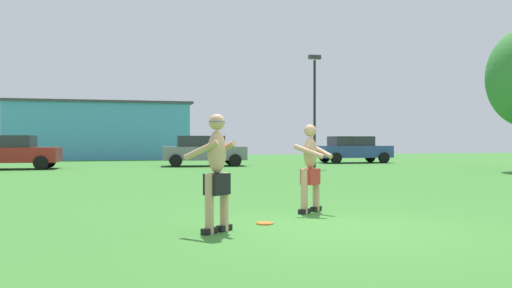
% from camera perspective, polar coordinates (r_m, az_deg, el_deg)
% --- Properties ---
extents(ground_plane, '(80.00, 80.00, 0.00)m').
position_cam_1_polar(ground_plane, '(8.31, 8.81, -9.01)').
color(ground_plane, '#38752D').
extents(player_near, '(0.76, 0.76, 1.65)m').
position_cam_1_polar(player_near, '(9.97, 5.92, -2.41)').
color(player_near, black).
rests_on(player_near, ground_plane).
extents(player_in_black, '(0.79, 0.79, 1.76)m').
position_cam_1_polar(player_in_black, '(7.78, -4.29, -2.44)').
color(player_in_black, black).
rests_on(player_in_black, ground_plane).
extents(frisbee, '(0.28, 0.28, 0.03)m').
position_cam_1_polar(frisbee, '(8.63, 0.97, -8.56)').
color(frisbee, orange).
rests_on(frisbee, ground_plane).
extents(car_gray_near_post, '(4.41, 2.27, 1.58)m').
position_cam_1_polar(car_gray_near_post, '(27.74, -5.73, -0.68)').
color(car_gray_near_post, slate).
rests_on(car_gray_near_post, ground_plane).
extents(car_blue_mid_lot, '(4.32, 2.07, 1.58)m').
position_cam_1_polar(car_blue_mid_lot, '(32.00, 10.43, -0.53)').
color(car_blue_mid_lot, '#2D478C').
rests_on(car_blue_mid_lot, ground_plane).
extents(car_red_far_end, '(4.42, 2.28, 1.58)m').
position_cam_1_polar(car_red_far_end, '(27.18, -25.06, -0.74)').
color(car_red_far_end, maroon).
rests_on(car_red_far_end, ground_plane).
extents(lamp_post, '(0.60, 0.24, 5.51)m').
position_cam_1_polar(lamp_post, '(26.03, 6.35, 4.92)').
color(lamp_post, black).
rests_on(lamp_post, ground_plane).
extents(outbuilding_behind_lot, '(12.68, 6.48, 4.06)m').
position_cam_1_polar(outbuilding_behind_lot, '(40.04, -16.42, 1.39)').
color(outbuilding_behind_lot, '#4C9ED1').
rests_on(outbuilding_behind_lot, ground_plane).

